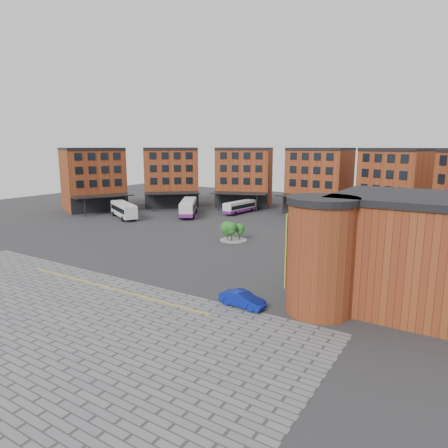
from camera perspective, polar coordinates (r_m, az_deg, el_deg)
The scene contains 13 objects.
ground at distance 55.96m, azimuth -6.75°, elevation -4.51°, with size 160.00×160.00×0.00m, color #28282B.
paving_zone at distance 40.53m, azimuth -24.67°, elevation -11.63°, with size 50.00×22.00×0.02m, color slate.
yellow_line at distance 44.98m, azimuth -16.08°, elevation -8.76°, with size 26.00×0.15×0.02m, color gold.
main_building at distance 89.32m, azimuth 6.30°, elevation 6.05°, with size 94.14×42.48×14.60m.
east_building at distance 40.31m, azimuth 23.62°, elevation -3.75°, with size 17.40×15.40×10.60m.
tree_island at distance 63.70m, azimuth 1.03°, elevation -0.81°, with size 4.40×4.40×3.19m.
bus_a at distance 86.60m, azimuth -14.14°, elevation 2.08°, with size 11.23×7.75×3.22m.
bus_b at distance 87.11m, azimuth -5.12°, elevation 2.40°, with size 8.92×11.91×3.46m.
bus_c at distance 90.04m, azimuth 2.26°, elevation 2.47°, with size 3.27×9.93×2.74m.
bus_d at distance 82.77m, azimuth 11.38°, elevation 1.52°, with size 3.80×10.26×2.82m.
bus_e at distance 74.80m, azimuth 16.14°, elevation 0.38°, with size 5.11×11.00×3.02m.
bus_f at distance 66.76m, azimuth 21.38°, elevation -1.07°, with size 7.94×11.59×3.30m.
blue_car at distance 38.37m, azimuth 2.65°, elevation -10.69°, with size 1.57×4.51×1.49m, color #0B1C92.
Camera 1 is at (34.03, -41.83, 14.97)m, focal length 32.00 mm.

